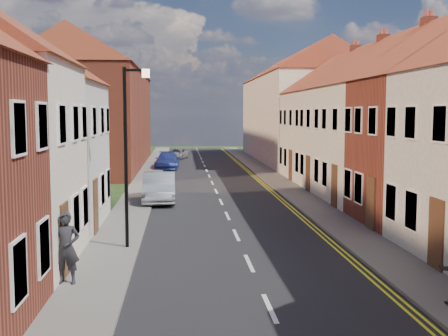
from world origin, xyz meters
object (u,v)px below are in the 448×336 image
object	(u,v)px
lamppost	(128,146)
car_distant	(177,154)
pedestrian_left_b	(66,248)
car_mid	(159,187)
car_far	(167,161)

from	to	relation	value
lamppost	car_distant	xyz separation A→B (m)	(1.33, 37.76, -3.01)
car_distant	pedestrian_left_b	size ratio (longest dim) A/B	1.98
car_mid	car_distant	world-z (taller)	car_mid
pedestrian_left_b	lamppost	bearing A→B (deg)	74.35
car_mid	pedestrian_left_b	bearing A→B (deg)	-98.71
car_distant	car_far	bearing A→B (deg)	-79.92
car_far	car_mid	bearing A→B (deg)	-88.07
lamppost	car_distant	distance (m)	37.90
car_far	car_distant	size ratio (longest dim) A/B	1.22
car_distant	pedestrian_left_b	world-z (taller)	pedestrian_left_b
car_far	car_distant	bearing A→B (deg)	87.76
car_mid	pedestrian_left_b	world-z (taller)	pedestrian_left_b
car_far	pedestrian_left_b	xyz separation A→B (m)	(-1.90, -31.91, 0.40)
lamppost	car_mid	distance (m)	10.67
car_mid	pedestrian_left_b	distance (m)	14.41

